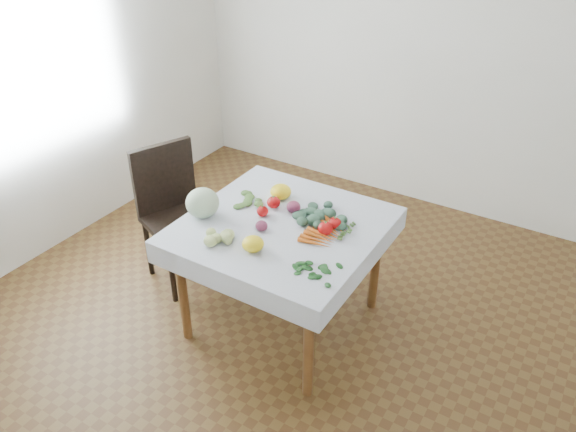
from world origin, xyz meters
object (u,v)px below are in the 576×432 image
(chair, at_px, (174,205))
(heirloom_back, at_px, (281,192))
(cabbage, at_px, (202,203))
(carrot_bunch, at_px, (325,232))
(table, at_px, (282,238))

(chair, bearing_deg, heirloom_back, 14.15)
(cabbage, xyz_separation_m, heirloom_back, (0.28, 0.43, -0.04))
(heirloom_back, bearing_deg, carrot_bunch, -26.73)
(table, height_order, cabbage, cabbage)
(table, relative_size, carrot_bunch, 2.87)
(cabbage, bearing_deg, table, 20.57)
(table, xyz_separation_m, chair, (-0.93, 0.06, -0.09))
(cabbage, relative_size, carrot_bunch, 0.58)
(table, distance_m, cabbage, 0.52)
(cabbage, height_order, heirloom_back, cabbage)
(chair, height_order, carrot_bunch, chair)
(carrot_bunch, bearing_deg, cabbage, -164.32)
(table, distance_m, heirloom_back, 0.34)
(chair, height_order, cabbage, chair)
(table, distance_m, carrot_bunch, 0.30)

